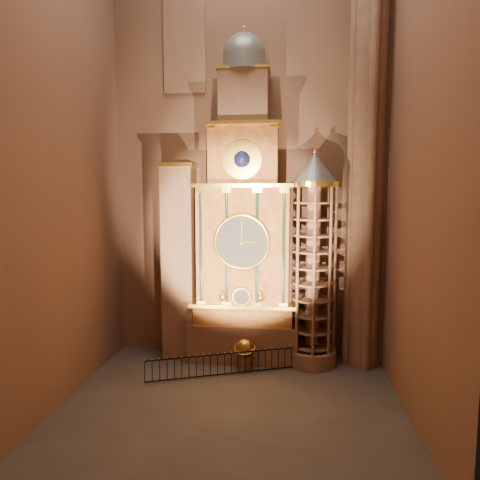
# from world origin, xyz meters

# --- Properties ---
(floor) EXTENTS (14.00, 14.00, 0.00)m
(floor) POSITION_xyz_m (0.00, 0.00, 0.00)
(floor) COLOR #383330
(floor) RESTS_ON ground
(wall_back) EXTENTS (22.00, 0.00, 22.00)m
(wall_back) POSITION_xyz_m (0.00, 6.00, 11.00)
(wall_back) COLOR brown
(wall_back) RESTS_ON floor
(wall_left) EXTENTS (0.00, 22.00, 22.00)m
(wall_left) POSITION_xyz_m (-7.00, 0.00, 11.00)
(wall_left) COLOR brown
(wall_left) RESTS_ON floor
(wall_right) EXTENTS (0.00, 22.00, 22.00)m
(wall_right) POSITION_xyz_m (7.00, 0.00, 11.00)
(wall_right) COLOR brown
(wall_right) RESTS_ON floor
(astronomical_clock) EXTENTS (5.60, 2.41, 16.70)m
(astronomical_clock) POSITION_xyz_m (0.00, 4.96, 6.68)
(astronomical_clock) COLOR #8C634C
(astronomical_clock) RESTS_ON floor
(portrait_tower) EXTENTS (1.80, 1.60, 10.20)m
(portrait_tower) POSITION_xyz_m (-3.40, 4.98, 5.15)
(portrait_tower) COLOR #8C634C
(portrait_tower) RESTS_ON floor
(stair_turret) EXTENTS (2.50, 2.50, 10.80)m
(stair_turret) POSITION_xyz_m (3.50, 4.70, 5.27)
(stair_turret) COLOR #8C634C
(stair_turret) RESTS_ON floor
(gothic_pier) EXTENTS (2.04, 2.04, 22.00)m
(gothic_pier) POSITION_xyz_m (6.10, 5.00, 11.00)
(gothic_pier) COLOR #8C634C
(gothic_pier) RESTS_ON floor
(stained_glass_window) EXTENTS (2.20, 0.14, 5.20)m
(stained_glass_window) POSITION_xyz_m (-3.20, 5.92, 16.50)
(stained_glass_window) COLOR navy
(stained_glass_window) RESTS_ON wall_back
(celestial_globe) EXTENTS (1.09, 1.03, 1.53)m
(celestial_globe) POSITION_xyz_m (0.19, 3.60, 0.92)
(celestial_globe) COLOR #8C634C
(celestial_globe) RESTS_ON floor
(iron_railing) EXTENTS (7.94, 3.01, 1.05)m
(iron_railing) POSITION_xyz_m (-0.21, 2.89, 0.57)
(iron_railing) COLOR black
(iron_railing) RESTS_ON floor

